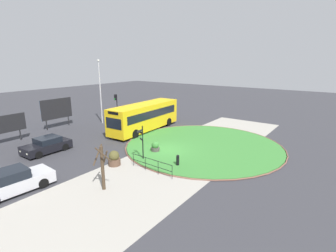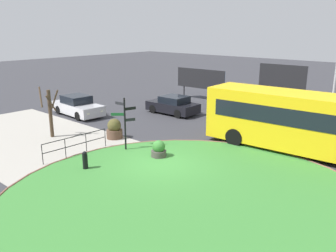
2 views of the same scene
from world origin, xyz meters
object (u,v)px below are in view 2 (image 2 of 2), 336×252
at_px(bollard_foreground, 85,161).
at_px(planter_near_signpost, 114,130).
at_px(signpost_directional, 125,120).
at_px(car_near_lane, 173,105).
at_px(street_tree_bare, 50,111).
at_px(billboard_left, 201,79).
at_px(car_far_lane, 78,106).
at_px(bus_yellow, 302,122).
at_px(billboard_right, 282,80).
at_px(planter_kerbside, 159,150).

relative_size(bollard_foreground, planter_near_signpost, 0.78).
distance_m(signpost_directional, car_near_lane, 8.95).
relative_size(bollard_foreground, car_near_lane, 0.23).
distance_m(planter_near_signpost, street_tree_bare, 3.96).
relative_size(billboard_left, street_tree_bare, 1.65).
relative_size(car_far_lane, billboard_left, 0.91).
relative_size(bus_yellow, billboard_right, 2.58).
bearing_deg(bollard_foreground, bus_yellow, 54.54).
bearing_deg(signpost_directional, planter_near_signpost, 154.41).
distance_m(signpost_directional, bollard_foreground, 3.35).
distance_m(bus_yellow, planter_near_signpost, 10.48).
relative_size(car_near_lane, car_far_lane, 0.88).
xyz_separation_m(bus_yellow, planter_kerbside, (-4.95, -5.57, -1.26)).
bearing_deg(billboard_left, planter_kerbside, -63.58).
distance_m(bollard_foreground, planter_kerbside, 3.70).
relative_size(signpost_directional, car_far_lane, 0.63).
xyz_separation_m(billboard_right, planter_near_signpost, (-3.80, -14.24, -1.75)).
xyz_separation_m(signpost_directional, bus_yellow, (7.05, 5.93, -0.02)).
xyz_separation_m(billboard_left, planter_near_signpost, (3.11, -12.63, -1.37)).
bearing_deg(billboard_right, planter_kerbside, -89.11).
relative_size(signpost_directional, bus_yellow, 0.28).
distance_m(signpost_directional, car_far_lane, 9.21).
relative_size(bollard_foreground, car_far_lane, 0.20).
xyz_separation_m(bus_yellow, car_far_lane, (-15.72, -3.00, -1.00)).
distance_m(billboard_left, street_tree_bare, 14.99).
bearing_deg(signpost_directional, bus_yellow, 40.07).
relative_size(car_near_lane, street_tree_bare, 1.33).
bearing_deg(planter_near_signpost, billboard_right, 75.08).
height_order(billboard_left, planter_kerbside, billboard_left).
xyz_separation_m(bollard_foreground, billboard_left, (-5.91, 16.70, 1.43)).
height_order(car_near_lane, planter_near_signpost, car_near_lane).
bearing_deg(bollard_foreground, street_tree_bare, 163.53).
xyz_separation_m(billboard_left, billboard_right, (6.90, 1.61, 0.38)).
height_order(bollard_foreground, car_near_lane, car_near_lane).
xyz_separation_m(bus_yellow, car_near_lane, (-10.73, 2.16, -1.04)).
distance_m(car_far_lane, street_tree_bare, 5.61).
xyz_separation_m(bollard_foreground, billboard_right, (0.99, 18.31, 1.81)).
height_order(bus_yellow, car_near_lane, bus_yellow).
relative_size(bollard_foreground, bus_yellow, 0.09).
height_order(planter_near_signpost, planter_kerbside, planter_near_signpost).
distance_m(bus_yellow, billboard_right, 10.80).
bearing_deg(street_tree_bare, bollard_foreground, -16.47).
xyz_separation_m(bus_yellow, planter_near_signpost, (-9.19, -4.90, -1.14)).
xyz_separation_m(billboard_right, street_tree_bare, (-6.79, -16.60, -0.67)).
xyz_separation_m(bus_yellow, street_tree_bare, (-12.19, -7.26, -0.06)).
bearing_deg(planter_near_signpost, car_far_lane, 163.74).
height_order(billboard_right, planter_near_signpost, billboard_right).
relative_size(billboard_right, planter_near_signpost, 3.29).
bearing_deg(billboard_left, street_tree_bare, -92.08).
distance_m(bus_yellow, billboard_left, 14.52).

